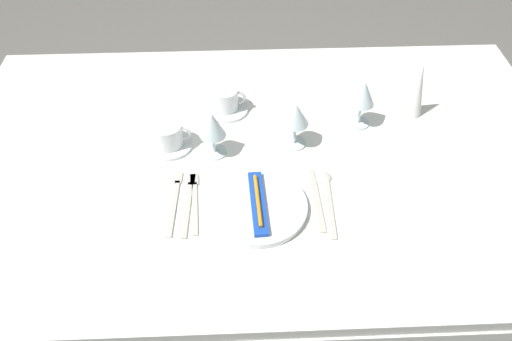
{
  "coord_description": "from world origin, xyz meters",
  "views": [
    {
      "loc": [
        -0.06,
        -1.03,
        1.72
      ],
      "look_at": [
        -0.02,
        -0.09,
        0.76
      ],
      "focal_mm": 34.54,
      "sensor_mm": 36.0,
      "label": 1
    }
  ],
  "objects_px": {
    "napkin_folded": "(417,90)",
    "wine_glass_centre": "(296,117)",
    "toothbrush_package": "(258,202)",
    "fork_inner": "(188,201)",
    "dinner_knife": "(317,201)",
    "coffee_cup_left": "(169,135)",
    "fork_salad": "(175,200)",
    "coffee_cup_right": "(226,99)",
    "dinner_plate": "(258,207)",
    "wine_glass_left": "(213,127)",
    "fork_outer": "(195,200)",
    "spoon_soup": "(329,196)",
    "wine_glass_right": "(363,95)"
  },
  "relations": [
    {
      "from": "toothbrush_package",
      "to": "fork_outer",
      "type": "xyz_separation_m",
      "value": [
        -0.16,
        0.03,
        -0.02
      ]
    },
    {
      "from": "dinner_plate",
      "to": "spoon_soup",
      "type": "relative_size",
      "value": 1.1
    },
    {
      "from": "spoon_soup",
      "to": "fork_salad",
      "type": "bearing_deg",
      "value": 179.96
    },
    {
      "from": "dinner_plate",
      "to": "toothbrush_package",
      "type": "height_order",
      "value": "toothbrush_package"
    },
    {
      "from": "napkin_folded",
      "to": "fork_inner",
      "type": "bearing_deg",
      "value": -153.11
    },
    {
      "from": "fork_salad",
      "to": "coffee_cup_right",
      "type": "xyz_separation_m",
      "value": [
        0.14,
        0.38,
        0.04
      ]
    },
    {
      "from": "fork_inner",
      "to": "dinner_plate",
      "type": "bearing_deg",
      "value": -9.58
    },
    {
      "from": "fork_inner",
      "to": "dinner_knife",
      "type": "xyz_separation_m",
      "value": [
        0.34,
        -0.01,
        0.0
      ]
    },
    {
      "from": "dinner_plate",
      "to": "toothbrush_package",
      "type": "bearing_deg",
      "value": -104.04
    },
    {
      "from": "coffee_cup_left",
      "to": "coffee_cup_right",
      "type": "distance_m",
      "value": 0.23
    },
    {
      "from": "fork_salad",
      "to": "dinner_knife",
      "type": "xyz_separation_m",
      "value": [
        0.37,
        -0.02,
        -0.0
      ]
    },
    {
      "from": "toothbrush_package",
      "to": "fork_outer",
      "type": "height_order",
      "value": "toothbrush_package"
    },
    {
      "from": "fork_outer",
      "to": "coffee_cup_left",
      "type": "relative_size",
      "value": 1.96
    },
    {
      "from": "napkin_folded",
      "to": "wine_glass_centre",
      "type": "bearing_deg",
      "value": -161.29
    },
    {
      "from": "dinner_plate",
      "to": "fork_salad",
      "type": "relative_size",
      "value": 1.15
    },
    {
      "from": "wine_glass_centre",
      "to": "wine_glass_left",
      "type": "bearing_deg",
      "value": -172.72
    },
    {
      "from": "fork_salad",
      "to": "coffee_cup_left",
      "type": "distance_m",
      "value": 0.22
    },
    {
      "from": "spoon_soup",
      "to": "napkin_folded",
      "type": "bearing_deg",
      "value": 47.69
    },
    {
      "from": "coffee_cup_left",
      "to": "wine_glass_centre",
      "type": "xyz_separation_m",
      "value": [
        0.36,
        -0.0,
        0.06
      ]
    },
    {
      "from": "spoon_soup",
      "to": "toothbrush_package",
      "type": "bearing_deg",
      "value": -169.24
    },
    {
      "from": "fork_salad",
      "to": "wine_glass_centre",
      "type": "xyz_separation_m",
      "value": [
        0.33,
        0.21,
        0.1
      ]
    },
    {
      "from": "coffee_cup_right",
      "to": "wine_glass_right",
      "type": "distance_m",
      "value": 0.42
    },
    {
      "from": "fork_salad",
      "to": "coffee_cup_right",
      "type": "bearing_deg",
      "value": 70.12
    },
    {
      "from": "dinner_plate",
      "to": "toothbrush_package",
      "type": "xyz_separation_m",
      "value": [
        -0.0,
        -0.0,
        0.02
      ]
    },
    {
      "from": "dinner_plate",
      "to": "dinner_knife",
      "type": "relative_size",
      "value": 1.17
    },
    {
      "from": "dinner_plate",
      "to": "dinner_knife",
      "type": "height_order",
      "value": "dinner_plate"
    },
    {
      "from": "fork_salad",
      "to": "fork_outer",
      "type": "bearing_deg",
      "value": -2.29
    },
    {
      "from": "toothbrush_package",
      "to": "fork_salad",
      "type": "bearing_deg",
      "value": 170.54
    },
    {
      "from": "fork_outer",
      "to": "coffee_cup_right",
      "type": "height_order",
      "value": "coffee_cup_right"
    },
    {
      "from": "dinner_plate",
      "to": "fork_inner",
      "type": "relative_size",
      "value": 1.16
    },
    {
      "from": "fork_inner",
      "to": "coffee_cup_left",
      "type": "xyz_separation_m",
      "value": [
        -0.06,
        0.22,
        0.04
      ]
    },
    {
      "from": "dinner_knife",
      "to": "wine_glass_centre",
      "type": "relative_size",
      "value": 1.52
    },
    {
      "from": "spoon_soup",
      "to": "coffee_cup_left",
      "type": "height_order",
      "value": "coffee_cup_left"
    },
    {
      "from": "toothbrush_package",
      "to": "coffee_cup_right",
      "type": "relative_size",
      "value": 2.03
    },
    {
      "from": "coffee_cup_left",
      "to": "coffee_cup_right",
      "type": "relative_size",
      "value": 1.04
    },
    {
      "from": "fork_outer",
      "to": "fork_inner",
      "type": "bearing_deg",
      "value": -167.64
    },
    {
      "from": "dinner_plate",
      "to": "wine_glass_left",
      "type": "bearing_deg",
      "value": 118.19
    },
    {
      "from": "fork_salad",
      "to": "napkin_folded",
      "type": "xyz_separation_m",
      "value": [
        0.72,
        0.34,
        0.09
      ]
    },
    {
      "from": "dinner_knife",
      "to": "napkin_folded",
      "type": "relative_size",
      "value": 1.23
    },
    {
      "from": "toothbrush_package",
      "to": "fork_inner",
      "type": "bearing_deg",
      "value": 170.42
    },
    {
      "from": "spoon_soup",
      "to": "wine_glass_centre",
      "type": "height_order",
      "value": "wine_glass_centre"
    },
    {
      "from": "toothbrush_package",
      "to": "dinner_knife",
      "type": "distance_m",
      "value": 0.16
    },
    {
      "from": "toothbrush_package",
      "to": "dinner_knife",
      "type": "bearing_deg",
      "value": 6.45
    },
    {
      "from": "toothbrush_package",
      "to": "coffee_cup_right",
      "type": "distance_m",
      "value": 0.42
    },
    {
      "from": "dinner_plate",
      "to": "wine_glass_left",
      "type": "height_order",
      "value": "wine_glass_left"
    },
    {
      "from": "spoon_soup",
      "to": "wine_glass_right",
      "type": "height_order",
      "value": "wine_glass_right"
    },
    {
      "from": "dinner_plate",
      "to": "toothbrush_package",
      "type": "distance_m",
      "value": 0.02
    },
    {
      "from": "dinner_plate",
      "to": "fork_outer",
      "type": "xyz_separation_m",
      "value": [
        -0.16,
        0.03,
        -0.01
      ]
    },
    {
      "from": "toothbrush_package",
      "to": "wine_glass_centre",
      "type": "relative_size",
      "value": 1.47
    },
    {
      "from": "dinner_knife",
      "to": "coffee_cup_right",
      "type": "bearing_deg",
      "value": 121.01
    }
  ]
}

